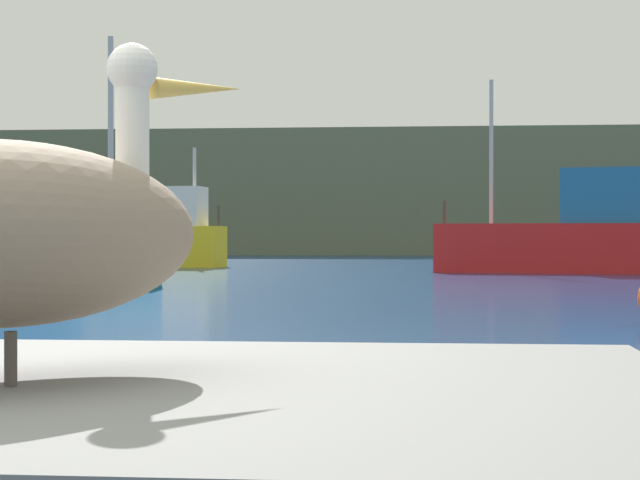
# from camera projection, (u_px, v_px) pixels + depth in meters

# --- Properties ---
(hillside_backdrop) EXTENTS (140.00, 15.36, 6.77)m
(hillside_backdrop) POSITION_uv_depth(u_px,v_px,m) (399.00, 196.00, 68.15)
(hillside_backdrop) COLOR #5B664C
(hillside_backdrop) RESTS_ON ground
(pelican) EXTENTS (1.09, 1.29, 0.86)m
(pelican) POSITION_uv_depth(u_px,v_px,m) (10.00, 231.00, 2.79)
(pelican) COLOR gray
(pelican) RESTS_ON pier_dock
(fishing_boat_yellow) EXTENTS (4.83, 2.06, 4.10)m
(fishing_boat_yellow) POSITION_uv_depth(u_px,v_px,m) (161.00, 237.00, 39.81)
(fishing_boat_yellow) COLOR yellow
(fishing_boat_yellow) RESTS_ON ground
(fishing_boat_red) EXTENTS (8.10, 3.50, 5.75)m
(fishing_boat_red) POSITION_uv_depth(u_px,v_px,m) (580.00, 236.00, 33.86)
(fishing_boat_red) COLOR red
(fishing_boat_red) RESTS_ON ground
(fishing_boat_teal) EXTENTS (4.99, 1.76, 5.33)m
(fishing_boat_teal) POSITION_uv_depth(u_px,v_px,m) (39.00, 244.00, 24.52)
(fishing_boat_teal) COLOR teal
(fishing_boat_teal) RESTS_ON ground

